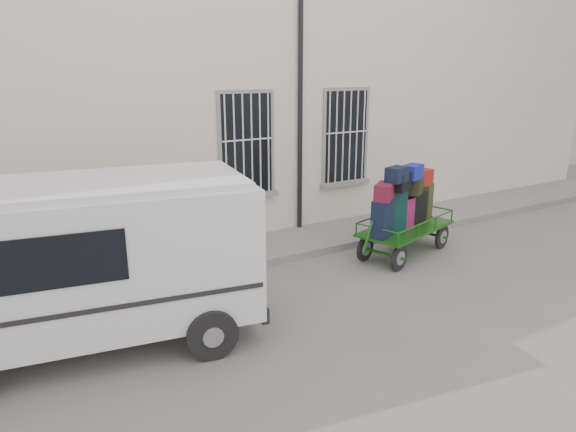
% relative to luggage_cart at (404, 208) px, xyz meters
% --- Properties ---
extents(ground, '(80.00, 80.00, 0.00)m').
position_rel_luggage_cart_xyz_m(ground, '(-2.04, -0.51, -1.05)').
color(ground, slate).
rests_on(ground, ground).
extents(building, '(24.00, 5.15, 6.00)m').
position_rel_luggage_cart_xyz_m(building, '(-2.04, 4.99, 1.95)').
color(building, beige).
rests_on(building, ground).
extents(sidewalk, '(24.00, 1.70, 0.15)m').
position_rel_luggage_cart_xyz_m(sidewalk, '(-2.04, 1.69, -0.97)').
color(sidewalk, slate).
rests_on(sidewalk, ground).
extents(luggage_cart, '(2.80, 1.69, 2.00)m').
position_rel_luggage_cart_xyz_m(luggage_cart, '(0.00, 0.00, 0.00)').
color(luggage_cart, black).
rests_on(luggage_cart, ground).
extents(van, '(5.03, 2.76, 2.41)m').
position_rel_luggage_cart_xyz_m(van, '(-6.46, -0.52, 0.33)').
color(van, silver).
rests_on(van, ground).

